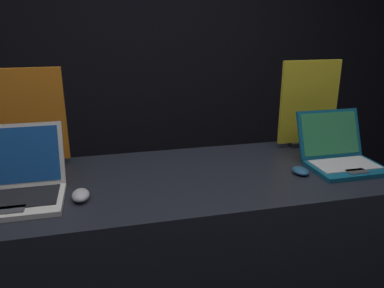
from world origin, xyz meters
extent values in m
cube|color=black|center=(0.00, 2.08, 1.40)|extent=(8.00, 0.05, 2.80)
cube|color=black|center=(0.00, 0.37, 0.46)|extent=(1.87, 0.75, 0.93)
cube|color=silver|center=(-0.71, 0.25, 0.94)|extent=(0.35, 0.26, 0.02)
cube|color=black|center=(-0.71, 0.27, 0.95)|extent=(0.31, 0.18, 0.00)
cube|color=#3F3F42|center=(-0.71, 0.17, 0.95)|extent=(0.10, 0.06, 0.00)
cube|color=silver|center=(-0.71, 0.42, 1.07)|extent=(0.35, 0.08, 0.25)
cube|color=#194C99|center=(-0.71, 0.41, 1.07)|extent=(0.32, 0.07, 0.22)
ellipsoid|color=#B2B2B7|center=(-0.47, 0.24, 0.95)|extent=(0.07, 0.10, 0.04)
cube|color=black|center=(-0.71, 0.68, 0.94)|extent=(0.19, 0.07, 0.02)
cube|color=orange|center=(-0.71, 0.68, 1.17)|extent=(0.35, 0.02, 0.44)
cube|color=#0F5170|center=(0.73, 0.27, 0.94)|extent=(0.33, 0.24, 0.02)
cube|color=#B7B7B7|center=(0.73, 0.28, 0.95)|extent=(0.29, 0.17, 0.00)
cube|color=#3F3F42|center=(0.73, 0.20, 0.95)|extent=(0.09, 0.05, 0.00)
cube|color=#0F5170|center=(0.73, 0.43, 1.06)|extent=(0.33, 0.10, 0.23)
cube|color=#2D7F4C|center=(0.73, 0.43, 1.06)|extent=(0.30, 0.08, 0.20)
ellipsoid|color=navy|center=(0.49, 0.28, 0.94)|extent=(0.07, 0.10, 0.03)
cube|color=black|center=(0.73, 0.65, 0.94)|extent=(0.18, 0.07, 0.02)
cube|color=gold|center=(0.73, 0.65, 1.17)|extent=(0.33, 0.02, 0.45)
camera|label=1|loc=(-0.36, -1.14, 1.59)|focal=35.00mm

